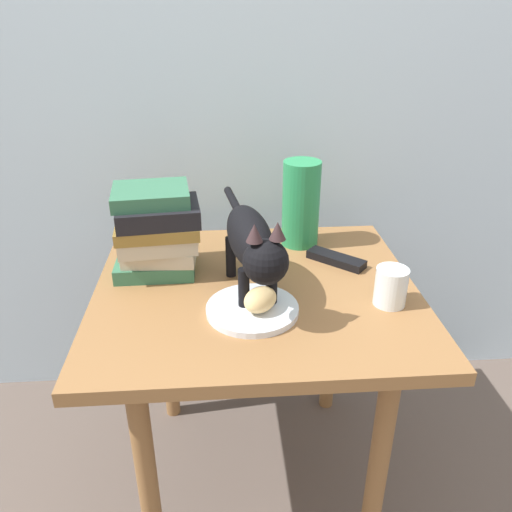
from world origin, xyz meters
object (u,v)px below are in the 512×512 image
object	(u,v)px
book_stack	(157,231)
tv_remote	(336,259)
plate	(252,309)
cat	(252,242)
candle_jar	(391,288)
green_vase	(301,204)
side_table	(256,317)
bread_roll	(258,300)

from	to	relation	value
book_stack	tv_remote	bearing A→B (deg)	1.38
plate	cat	xyz separation A→B (m)	(0.00, 0.07, 0.13)
cat	candle_jar	bearing A→B (deg)	-10.28
green_vase	candle_jar	world-z (taller)	green_vase
side_table	cat	xyz separation A→B (m)	(-0.01, -0.04, 0.22)
bread_roll	tv_remote	world-z (taller)	bread_roll
candle_jar	cat	bearing A→B (deg)	169.72
bread_roll	cat	size ratio (longest dim) A/B	0.17
candle_jar	tv_remote	size ratio (longest dim) A/B	0.57
book_stack	candle_jar	distance (m)	0.55
bread_roll	candle_jar	size ratio (longest dim) A/B	0.94
bread_roll	book_stack	bearing A→B (deg)	136.02
candle_jar	plate	bearing A→B (deg)	-177.66
candle_jar	green_vase	bearing A→B (deg)	114.67
book_stack	side_table	bearing A→B (deg)	-22.86
green_vase	bread_roll	bearing A→B (deg)	-111.79
side_table	candle_jar	distance (m)	0.32
side_table	plate	distance (m)	0.14
green_vase	tv_remote	xyz separation A→B (m)	(0.07, -0.12, -0.10)
plate	tv_remote	bearing A→B (deg)	43.18
side_table	candle_jar	world-z (taller)	candle_jar
plate	tv_remote	distance (m)	0.31
side_table	book_stack	bearing A→B (deg)	157.14
side_table	plate	size ratio (longest dim) A/B	3.76
cat	candle_jar	xyz separation A→B (m)	(0.29, -0.05, -0.09)
bread_roll	candle_jar	world-z (taller)	candle_jar
plate	tv_remote	xyz separation A→B (m)	(0.23, 0.21, 0.00)
plate	bread_roll	xyz separation A→B (m)	(0.01, -0.01, 0.03)
plate	candle_jar	xyz separation A→B (m)	(0.30, 0.01, 0.03)
side_table	cat	bearing A→B (deg)	-105.34
side_table	green_vase	distance (m)	0.33
side_table	book_stack	size ratio (longest dim) A/B	3.48
bread_roll	cat	bearing A→B (deg)	94.82
green_vase	tv_remote	bearing A→B (deg)	-58.85
book_stack	candle_jar	xyz separation A→B (m)	(0.51, -0.19, -0.07)
book_stack	green_vase	world-z (taller)	green_vase
side_table	candle_jar	bearing A→B (deg)	-18.16
candle_jar	side_table	bearing A→B (deg)	161.84
side_table	tv_remote	bearing A→B (deg)	26.85
green_vase	plate	bearing A→B (deg)	-114.26
cat	book_stack	bearing A→B (deg)	147.96
plate	bread_roll	world-z (taller)	bread_roll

